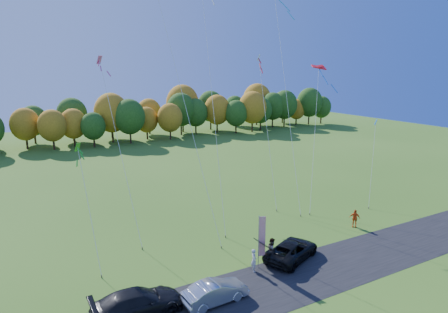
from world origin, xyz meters
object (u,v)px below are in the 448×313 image
black_suv (292,250)px  person_east (355,218)px  silver_sedan (215,292)px  feather_flag (261,236)px

black_suv → person_east: bearing=-99.4°
silver_sedan → feather_flag: size_ratio=1.05×
black_suv → feather_flag: feather_flag is taller
black_suv → person_east: size_ratio=3.11×
black_suv → person_east: (9.23, 2.18, 0.12)m
silver_sedan → person_east: bearing=-78.4°
black_suv → person_east: 9.49m
person_east → feather_flag: 12.43m
silver_sedan → feather_flag: feather_flag is taller
silver_sedan → person_east: person_east is taller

